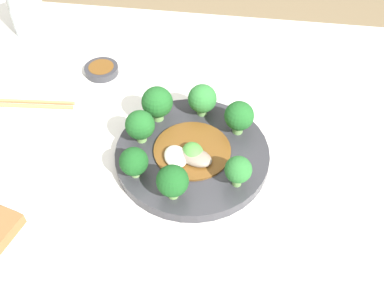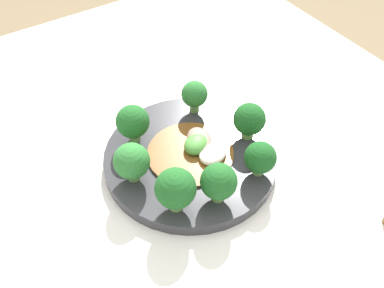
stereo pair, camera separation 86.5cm
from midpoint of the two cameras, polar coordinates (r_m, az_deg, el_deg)
table at (r=0.94m, az=11.16°, el=-35.39°), size 1.06×0.90×0.76m
plate at (r=0.57m, az=20.38°, el=-30.34°), size 0.26×0.26×0.02m
broccoli_north at (r=0.56m, az=21.09°, el=-19.78°), size 0.05×0.05×0.06m
broccoli_northeast at (r=0.57m, az=28.62°, el=-22.99°), size 0.05×0.05×0.06m
broccoli_southeast at (r=0.55m, az=32.06°, el=-34.08°), size 0.04×0.04×0.06m
broccoli_south at (r=0.51m, az=21.13°, el=-39.23°), size 0.05×0.05×0.06m
broccoli_northwest at (r=0.53m, az=13.10°, el=-21.78°), size 0.05×0.05×0.07m
broccoli_southwest at (r=0.50m, az=11.54°, el=-35.92°), size 0.05×0.05×0.05m
broccoli_west at (r=0.51m, az=10.85°, el=-27.52°), size 0.05×0.05×0.06m
stirfry_center at (r=0.55m, az=20.87°, el=-30.93°), size 0.13×0.13×0.02m
drinking_glass at (r=0.71m, az=-15.42°, el=2.03°), size 0.07×0.07×0.12m
chopsticks at (r=0.61m, az=-15.32°, el=-18.28°), size 0.20×0.04×0.01m
sauce_dish at (r=0.63m, az=-1.16°, el=-10.66°), size 0.07×0.07×0.02m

